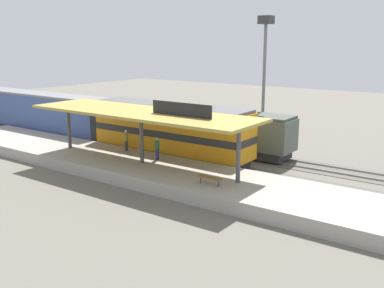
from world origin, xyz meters
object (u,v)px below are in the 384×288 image
at_px(passenger_carriage_single, 36,112).
at_px(light_mast, 265,55).
at_px(freight_car, 227,131).
at_px(person_waiting, 157,147).
at_px(locomotive, 170,131).
at_px(person_walking, 126,139).
at_px(platform_bench, 209,178).

xyz_separation_m(passenger_carriage_single, light_mast, (7.80, -22.42, 6.08)).
bearing_deg(freight_car, passenger_carriage_single, 102.58).
distance_m(passenger_carriage_single, light_mast, 24.50).
height_order(freight_car, person_waiting, freight_car).
xyz_separation_m(locomotive, light_mast, (7.80, -4.42, 5.99)).
xyz_separation_m(locomotive, person_waiting, (-3.26, -1.36, -0.56)).
relative_size(passenger_carriage_single, person_walking, 11.70).
xyz_separation_m(person_waiting, person_walking, (0.64, 3.81, 0.00)).
distance_m(freight_car, person_walking, 8.82).
bearing_deg(freight_car, locomotive, 150.39).
xyz_separation_m(light_mast, person_waiting, (-11.06, 3.06, -6.54)).
distance_m(platform_bench, freight_car, 11.83).
xyz_separation_m(freight_car, person_walking, (-7.21, 5.07, -0.12)).
relative_size(passenger_carriage_single, freight_car, 1.67).
bearing_deg(locomotive, passenger_carriage_single, 90.00).
relative_size(freight_car, person_walking, 7.02).
bearing_deg(person_waiting, passenger_carriage_single, 80.45).
xyz_separation_m(passenger_carriage_single, person_walking, (-2.61, -15.54, -0.46)).
bearing_deg(person_walking, light_mast, -33.43).
height_order(platform_bench, freight_car, freight_car).
height_order(locomotive, passenger_carriage_single, locomotive).
bearing_deg(passenger_carriage_single, person_waiting, -99.55).
height_order(passenger_carriage_single, light_mast, light_mast).
xyz_separation_m(light_mast, person_walking, (-10.41, 6.87, -6.54)).
relative_size(person_waiting, person_walking, 1.00).
distance_m(person_waiting, person_walking, 3.87).
height_order(platform_bench, person_waiting, person_waiting).
distance_m(platform_bench, locomotive, 9.92).
xyz_separation_m(platform_bench, freight_car, (10.60, 5.21, 0.63)).
bearing_deg(locomotive, person_waiting, -157.40).
height_order(platform_bench, light_mast, light_mast).
bearing_deg(light_mast, passenger_carriage_single, 109.18).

